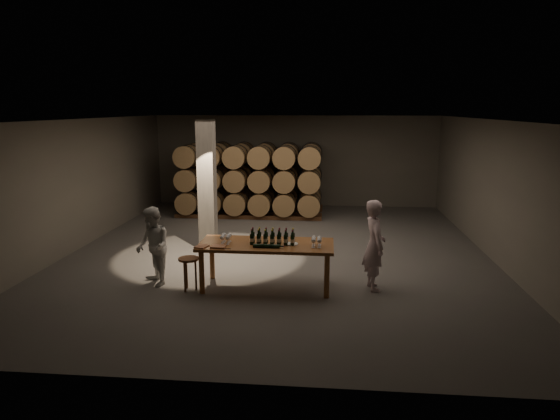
# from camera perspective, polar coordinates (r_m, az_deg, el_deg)

# --- Properties ---
(room) EXTENTS (12.00, 12.00, 12.00)m
(room) POSITION_cam_1_polar(r_m,az_deg,el_deg) (12.45, -8.33, 2.85)
(room) COLOR #585552
(room) RESTS_ON ground
(tasting_table) EXTENTS (2.60, 1.10, 0.90)m
(tasting_table) POSITION_cam_1_polar(r_m,az_deg,el_deg) (9.70, -1.59, -4.41)
(tasting_table) COLOR brown
(tasting_table) RESTS_ON ground
(barrel_stack_back) EXTENTS (4.70, 0.95, 2.31)m
(barrel_stack_back) POSITION_cam_1_polar(r_m,az_deg,el_deg) (17.28, -2.92, 4.06)
(barrel_stack_back) COLOR #56321D
(barrel_stack_back) RESTS_ON ground
(barrel_stack_front) EXTENTS (4.70, 0.95, 2.31)m
(barrel_stack_front) POSITION_cam_1_polar(r_m,az_deg,el_deg) (15.91, -3.65, 3.39)
(barrel_stack_front) COLOR #56321D
(barrel_stack_front) RESTS_ON ground
(bottle_cluster) EXTENTS (0.86, 0.23, 0.30)m
(bottle_cluster) POSITION_cam_1_polar(r_m,az_deg,el_deg) (9.59, -0.87, -3.28)
(bottle_cluster) COLOR black
(bottle_cluster) RESTS_ON tasting_table
(lying_bottles) EXTENTS (0.59, 0.07, 0.07)m
(lying_bottles) POSITION_cam_1_polar(r_m,az_deg,el_deg) (9.35, -1.50, -4.14)
(lying_bottles) COLOR black
(lying_bottles) RESTS_ON tasting_table
(glass_cluster_left) EXTENTS (0.19, 0.30, 0.17)m
(glass_cluster_left) POSITION_cam_1_polar(r_m,az_deg,el_deg) (9.72, -6.22, -3.04)
(glass_cluster_left) COLOR silver
(glass_cluster_left) RESTS_ON tasting_table
(glass_cluster_right) EXTENTS (0.20, 0.31, 0.18)m
(glass_cluster_right) POSITION_cam_1_polar(r_m,az_deg,el_deg) (9.47, 4.19, -3.39)
(glass_cluster_right) COLOR silver
(glass_cluster_right) RESTS_ON tasting_table
(plate) EXTENTS (0.25, 0.25, 0.01)m
(plate) POSITION_cam_1_polar(r_m,az_deg,el_deg) (9.60, 1.33, -3.88)
(plate) COLOR white
(plate) RESTS_ON tasting_table
(notebook_near) EXTENTS (0.27, 0.22, 0.03)m
(notebook_near) POSITION_cam_1_polar(r_m,az_deg,el_deg) (9.45, -7.06, -4.17)
(notebook_near) COLOR #955736
(notebook_near) RESTS_ON tasting_table
(notebook_corner) EXTENTS (0.26, 0.30, 0.02)m
(notebook_corner) POSITION_cam_1_polar(r_m,az_deg,el_deg) (9.53, -8.95, -4.13)
(notebook_corner) COLOR #955736
(notebook_corner) RESTS_ON tasting_table
(pen) EXTENTS (0.13, 0.02, 0.01)m
(pen) POSITION_cam_1_polar(r_m,az_deg,el_deg) (9.34, -6.03, -4.40)
(pen) COLOR black
(pen) RESTS_ON tasting_table
(stool) EXTENTS (0.39, 0.39, 0.65)m
(stool) POSITION_cam_1_polar(r_m,az_deg,el_deg) (9.80, -10.40, -6.06)
(stool) COLOR #56321D
(stool) RESTS_ON ground
(person_man) EXTENTS (0.54, 0.71, 1.77)m
(person_man) POSITION_cam_1_polar(r_m,az_deg,el_deg) (9.77, 10.74, -3.96)
(person_man) COLOR beige
(person_man) RESTS_ON ground
(person_woman) EXTENTS (0.93, 0.97, 1.57)m
(person_woman) POSITION_cam_1_polar(r_m,az_deg,el_deg) (10.18, -14.32, -4.06)
(person_woman) COLOR silver
(person_woman) RESTS_ON ground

